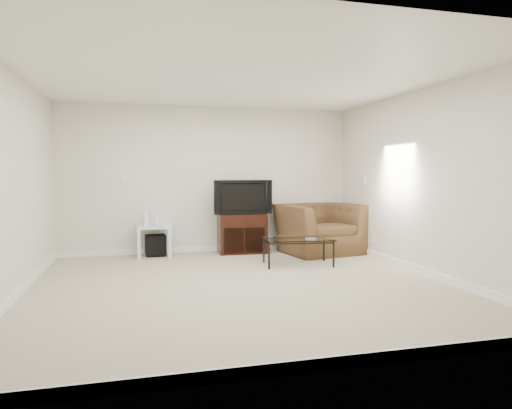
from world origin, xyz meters
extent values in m
plane|color=tan|center=(0.00, 0.00, 0.00)|extent=(5.00, 5.00, 0.00)
plane|color=white|center=(0.00, 0.00, 2.50)|extent=(5.00, 5.00, 0.00)
cube|color=silver|center=(0.00, 2.50, 1.25)|extent=(5.00, 0.02, 2.50)
cube|color=silver|center=(-2.50, 0.00, 1.25)|extent=(0.02, 5.00, 2.50)
cube|color=silver|center=(2.50, 0.00, 1.25)|extent=(0.02, 5.00, 2.50)
cube|color=white|center=(-1.40, 2.49, 1.25)|extent=(0.12, 0.02, 0.12)
cube|color=white|center=(2.49, 1.60, 1.25)|extent=(0.02, 0.09, 0.13)
cube|color=white|center=(2.49, 1.30, 0.30)|extent=(0.02, 0.08, 0.12)
cube|color=black|center=(0.52, 2.24, 0.56)|extent=(0.45, 0.33, 0.06)
imported|color=black|center=(0.52, 2.25, 0.96)|extent=(0.94, 0.20, 0.58)
cube|color=black|center=(-0.93, 2.30, 0.18)|extent=(0.34, 0.34, 0.33)
cube|color=white|center=(-1.09, 2.26, 0.63)|extent=(0.08, 0.18, 0.24)
cube|color=silver|center=(-0.90, 2.26, 0.62)|extent=(0.07, 0.15, 0.20)
imported|color=brown|center=(1.81, 1.91, 0.56)|extent=(1.42, 1.06, 1.12)
cube|color=#B2B2B7|center=(1.25, 0.88, 0.41)|extent=(0.16, 0.07, 0.02)
camera|label=1|loc=(-1.19, -5.34, 1.37)|focal=32.00mm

